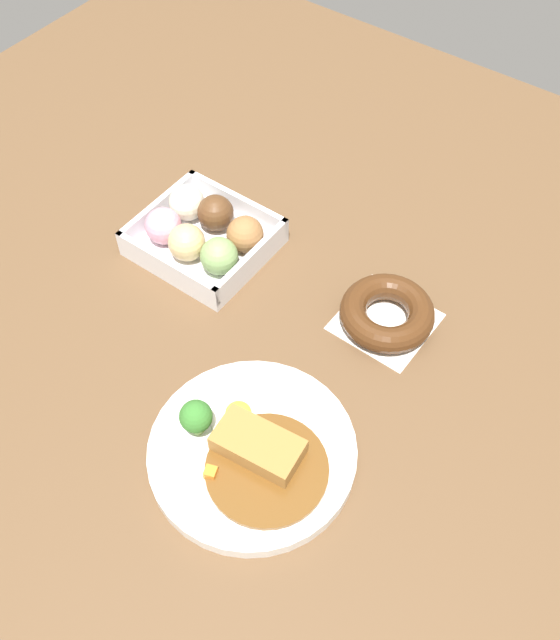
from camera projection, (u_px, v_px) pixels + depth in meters
name	position (u px, v px, depth m)	size (l,w,h in m)	color
ground_plane	(237.00, 396.00, 0.86)	(1.60, 1.60, 0.00)	brown
curry_plate	(251.00, 450.00, 0.80)	(0.24, 0.24, 0.07)	white
donut_box	(203.00, 233.00, 0.99)	(0.18, 0.16, 0.06)	white
chocolate_ring_donut	(387.00, 313.00, 0.92)	(0.12, 0.12, 0.04)	white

